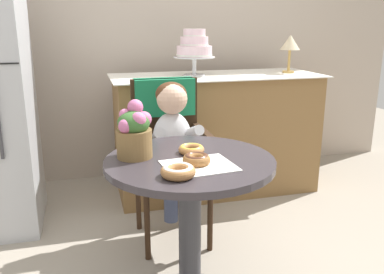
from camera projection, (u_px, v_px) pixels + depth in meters
back_wall at (131, 13)px, 3.26m from camera, size 4.80×0.10×2.70m
cafe_table at (190, 205)px, 1.77m from camera, size 0.72×0.72×0.72m
wicker_chair at (168, 134)px, 2.40m from camera, size 0.42×0.45×0.95m
seated_child at (173, 134)px, 2.25m from camera, size 0.27×0.32×0.73m
paper_napkin at (199, 166)px, 1.62m from camera, size 0.30×0.25×0.00m
donut_front at (178, 171)px, 1.50m from camera, size 0.13×0.13×0.04m
donut_mid at (196, 159)px, 1.63m from camera, size 0.11×0.11×0.04m
donut_side at (191, 149)px, 1.78m from camera, size 0.11×0.11×0.03m
flower_vase at (134, 131)px, 1.70m from camera, size 0.15×0.15×0.24m
display_counter at (216, 133)px, 3.13m from camera, size 1.56×0.62×0.90m
tiered_cake_stand at (194, 48)px, 2.91m from camera, size 0.30×0.30×0.33m
table_lamp at (290, 44)px, 3.08m from camera, size 0.15×0.15×0.28m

